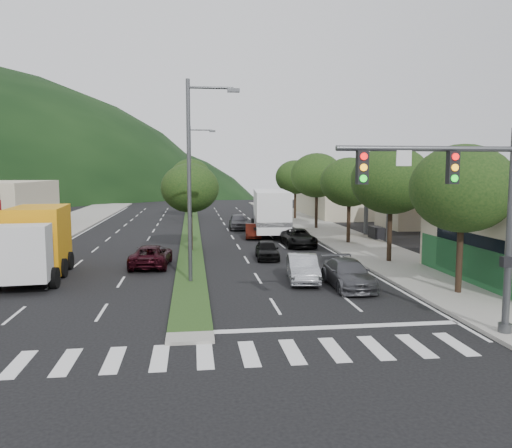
{
  "coord_description": "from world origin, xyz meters",
  "views": [
    {
      "loc": [
        0.12,
        -16.72,
        5.59
      ],
      "look_at": [
        3.9,
        12.6,
        2.45
      ],
      "focal_mm": 35.0,
      "sensor_mm": 36.0,
      "label": 1
    }
  ],
  "objects": [
    {
      "name": "car_queue_c",
      "position": [
        5.17,
        24.39,
        0.59
      ],
      "size": [
        1.59,
        3.71,
        1.19
      ],
      "primitive_type": "imported",
      "rotation": [
        0.0,
        0.0,
        -0.09
      ],
      "color": "#43120B",
      "rests_on": "ground"
    },
    {
      "name": "ground",
      "position": [
        0.0,
        0.0,
        0.0
      ],
      "size": [
        160.0,
        160.0,
        0.0
      ],
      "primitive_type": "plane",
      "color": "black",
      "rests_on": "ground"
    },
    {
      "name": "sidewalk_right",
      "position": [
        12.5,
        25.0,
        0.07
      ],
      "size": [
        5.0,
        90.0,
        0.15
      ],
      "primitive_type": "cube",
      "color": "gray",
      "rests_on": "ground"
    },
    {
      "name": "streetlight_near",
      "position": [
        0.21,
        8.0,
        5.58
      ],
      "size": [
        2.6,
        0.25,
        10.0
      ],
      "color": "#47494C",
      "rests_on": "ground"
    },
    {
      "name": "motorhome",
      "position": [
        7.08,
        26.99,
        2.06
      ],
      "size": [
        4.02,
        10.32,
        3.87
      ],
      "rotation": [
        0.0,
        0.0,
        -0.1
      ],
      "color": "white",
      "rests_on": "ground"
    },
    {
      "name": "bldg_right_far",
      "position": [
        19.5,
        44.0,
        2.6
      ],
      "size": [
        10.0,
        16.0,
        5.2
      ],
      "primitive_type": "cube",
      "color": "#B8AE92",
      "rests_on": "ground"
    },
    {
      "name": "car_queue_d",
      "position": [
        7.98,
        19.39,
        0.64
      ],
      "size": [
        2.18,
        4.66,
        1.29
      ],
      "primitive_type": "imported",
      "rotation": [
        0.0,
        0.0,
        -0.01
      ],
      "color": "black",
      "rests_on": "ground"
    },
    {
      "name": "car_queue_e",
      "position": [
        4.53,
        31.01,
        0.75
      ],
      "size": [
        2.05,
        4.49,
        1.49
      ],
      "primitive_type": "imported",
      "rotation": [
        0.0,
        0.0,
        -0.07
      ],
      "color": "#46464B",
      "rests_on": "ground"
    },
    {
      "name": "crosswalk",
      "position": [
        0.0,
        -2.0,
        0.01
      ],
      "size": [
        19.0,
        2.2,
        0.01
      ],
      "primitive_type": "cube",
      "color": "silver",
      "rests_on": "ground"
    },
    {
      "name": "streetlight_mid",
      "position": [
        0.21,
        33.0,
        5.58
      ],
      "size": [
        2.6,
        0.25,
        10.0
      ],
      "color": "#47494C",
      "rests_on": "ground"
    },
    {
      "name": "tree_r_e",
      "position": [
        12.0,
        40.0,
        4.89
      ],
      "size": [
        4.6,
        4.6,
        6.71
      ],
      "color": "black",
      "rests_on": "sidewalk_right"
    },
    {
      "name": "traffic_signal",
      "position": [
        9.03,
        -1.54,
        4.65
      ],
      "size": [
        6.12,
        0.4,
        7.0
      ],
      "color": "#47494C",
      "rests_on": "ground"
    },
    {
      "name": "tree_r_b",
      "position": [
        12.0,
        12.0,
        5.04
      ],
      "size": [
        4.8,
        4.8,
        6.94
      ],
      "color": "black",
      "rests_on": "sidewalk_right"
    },
    {
      "name": "tree_med_far",
      "position": [
        0.0,
        44.0,
        5.01
      ],
      "size": [
        4.8,
        4.8,
        6.94
      ],
      "color": "black",
      "rests_on": "median"
    },
    {
      "name": "median",
      "position": [
        0.0,
        28.0,
        0.06
      ],
      "size": [
        1.6,
        56.0,
        0.12
      ],
      "primitive_type": "cube",
      "color": "#243C16",
      "rests_on": "ground"
    },
    {
      "name": "gas_canopy",
      "position": [
        19.0,
        22.0,
        4.65
      ],
      "size": [
        12.2,
        8.2,
        5.25
      ],
      "color": "silver",
      "rests_on": "ground"
    },
    {
      "name": "tree_med_near",
      "position": [
        0.0,
        18.0,
        4.43
      ],
      "size": [
        4.0,
        4.0,
        6.02
      ],
      "color": "black",
      "rests_on": "median"
    },
    {
      "name": "tree_r_d",
      "position": [
        12.0,
        30.0,
        5.18
      ],
      "size": [
        5.0,
        5.0,
        7.17
      ],
      "color": "black",
      "rests_on": "sidewalk_right"
    },
    {
      "name": "sedan_silver",
      "position": [
        5.66,
        7.7,
        0.68
      ],
      "size": [
        1.92,
        4.26,
        1.35
      ],
      "primitive_type": "imported",
      "rotation": [
        0.0,
        0.0,
        -0.12
      ],
      "color": "#B0B3B8",
      "rests_on": "ground"
    },
    {
      "name": "tree_r_c",
      "position": [
        12.0,
        20.0,
        4.75
      ],
      "size": [
        4.4,
        4.4,
        6.48
      ],
      "color": "black",
      "rests_on": "sidewalk_right"
    },
    {
      "name": "suv_maroon",
      "position": [
        -2.3,
        12.77,
        0.64
      ],
      "size": [
        2.42,
        4.75,
        1.28
      ],
      "primitive_type": "imported",
      "rotation": [
        0.0,
        0.0,
        3.08
      ],
      "color": "black",
      "rests_on": "ground"
    },
    {
      "name": "car_queue_a",
      "position": [
        4.84,
        14.39,
        0.59
      ],
      "size": [
        1.64,
        3.58,
        1.19
      ],
      "primitive_type": "imported",
      "rotation": [
        0.0,
        0.0,
        -0.07
      ],
      "color": "black",
      "rests_on": "ground"
    },
    {
      "name": "car_queue_b",
      "position": [
        7.55,
        6.16,
        0.66
      ],
      "size": [
        1.88,
        4.57,
        1.32
      ],
      "primitive_type": "imported",
      "rotation": [
        0.0,
        0.0,
        -0.01
      ],
      "color": "#4A4A4F",
      "rests_on": "ground"
    },
    {
      "name": "tree_r_a",
      "position": [
        12.0,
        4.0,
        4.82
      ],
      "size": [
        4.6,
        4.6,
        6.63
      ],
      "color": "black",
      "rests_on": "sidewalk_right"
    },
    {
      "name": "box_truck",
      "position": [
        -8.01,
        10.42,
        1.74
      ],
      "size": [
        3.44,
        7.68,
        3.69
      ],
      "rotation": [
        0.0,
        0.0,
        3.23
      ],
      "color": "silver",
      "rests_on": "ground"
    },
    {
      "name": "sidewalk_left",
      "position": [
        -13.0,
        25.0,
        0.07
      ],
      "size": [
        6.0,
        90.0,
        0.15
      ],
      "primitive_type": "cube",
      "color": "gray",
      "rests_on": "ground"
    }
  ]
}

